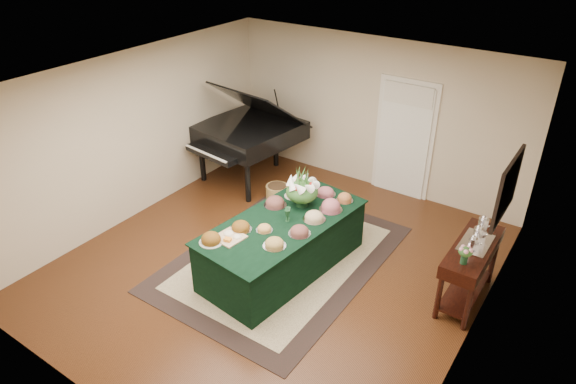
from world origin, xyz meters
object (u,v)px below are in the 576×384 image
Objects in this scene: buffet_table at (283,245)px; mahogany_sideboard at (471,258)px; grand_piano at (249,132)px; floral_centerpiece at (302,188)px.

buffet_table is 1.98× the size of mahogany_sideboard.
buffet_table is 2.50m from mahogany_sideboard.
mahogany_sideboard is at bearing 18.69° from buffet_table.
grand_piano is at bearing 165.75° from mahogany_sideboard.
floral_centerpiece is 2.42m from mahogany_sideboard.
floral_centerpiece reaches higher than buffet_table.
grand_piano is at bearing 145.54° from floral_centerpiece.
floral_centerpiece is 0.24× the size of grand_piano.
grand_piano reaches higher than floral_centerpiece.
floral_centerpiece is at bearing -172.81° from mahogany_sideboard.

